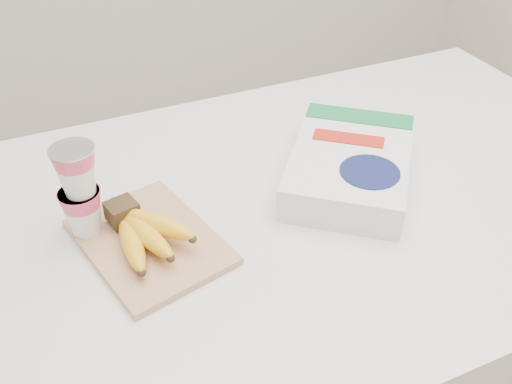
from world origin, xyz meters
TOP-DOWN VIEW (x-y plane):
  - table at (0.00, 0.00)m, footprint 1.26×0.84m
  - cutting_board at (-0.36, -0.01)m, footprint 0.25×0.30m
  - bananas at (-0.37, -0.02)m, footprint 0.13×0.18m
  - yogurt_stack at (-0.45, 0.05)m, footprint 0.07×0.07m
  - cereal_box at (0.03, 0.01)m, footprint 0.36×0.37m

SIDE VIEW (x-z plane):
  - table at x=0.00m, z-range 0.00..0.95m
  - cutting_board at x=-0.36m, z-range 0.95..0.96m
  - cereal_box at x=0.03m, z-range 0.95..1.02m
  - bananas at x=-0.37m, z-range 0.95..1.01m
  - yogurt_stack at x=-0.45m, z-range 0.97..1.13m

